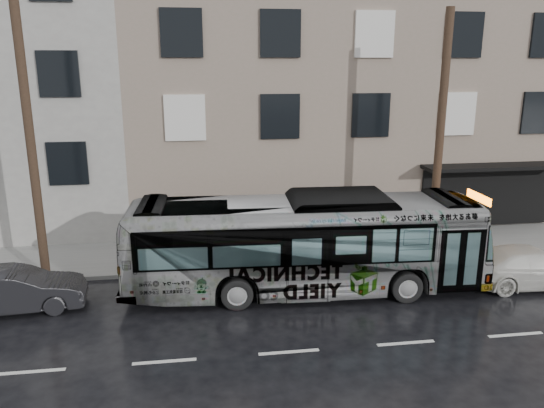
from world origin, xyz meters
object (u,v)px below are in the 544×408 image
(white_sedan, at_px, (531,266))
(dark_sedan, at_px, (16,290))
(utility_pole_rear, at_px, (31,148))
(bus, at_px, (304,244))
(sign_post, at_px, (460,225))
(utility_pole_front, at_px, (440,139))

(white_sedan, height_order, dark_sedan, white_sedan)
(utility_pole_rear, height_order, bus, utility_pole_rear)
(bus, height_order, dark_sedan, bus)
(sign_post, bearing_deg, utility_pole_front, 180.00)
(utility_pole_front, xyz_separation_m, utility_pole_rear, (-14.00, 0.00, 0.00))
(dark_sedan, bearing_deg, utility_pole_rear, -12.09)
(utility_pole_rear, xyz_separation_m, dark_sedan, (-0.26, -2.25, -3.99))
(dark_sedan, bearing_deg, bus, -94.00)
(bus, xyz_separation_m, white_sedan, (7.66, -0.67, -0.96))
(sign_post, distance_m, white_sedan, 3.04)
(utility_pole_rear, xyz_separation_m, sign_post, (15.10, 0.00, -3.30))
(white_sedan, bearing_deg, bus, 86.93)
(sign_post, distance_m, bus, 6.76)
(bus, xyz_separation_m, dark_sedan, (-8.93, -0.22, -0.96))
(sign_post, height_order, bus, bus)
(utility_pole_front, distance_m, sign_post, 3.48)
(white_sedan, xyz_separation_m, dark_sedan, (-16.58, 0.45, -0.00))
(utility_pole_front, relative_size, sign_post, 3.75)
(utility_pole_front, height_order, white_sedan, utility_pole_front)
(sign_post, height_order, dark_sedan, sign_post)
(utility_pole_front, distance_m, white_sedan, 5.34)
(utility_pole_front, relative_size, white_sedan, 1.96)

